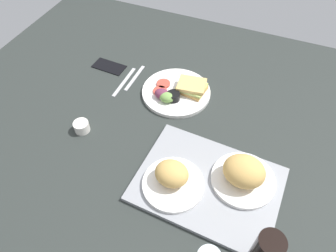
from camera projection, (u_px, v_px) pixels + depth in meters
ground_plane at (176, 131)px, 115.75cm from camera, size 190.00×150.00×3.00cm
serving_tray at (208, 184)px, 98.80cm from camera, size 46.58×35.20×1.60cm
bread_plate_near at (244, 174)px, 95.40cm from camera, size 20.47×20.47×10.33cm
bread_plate_far at (172, 178)px, 95.68cm from camera, size 19.68×19.68×8.68cm
plate_with_salad at (177, 91)px, 124.90cm from camera, size 27.90×27.90×5.40cm
espresso_cup at (82, 127)px, 112.67cm from camera, size 5.60×5.60×4.00cm
fork at (135, 78)px, 132.53cm from camera, size 1.59×17.01×0.50cm
knife at (124, 82)px, 130.90cm from camera, size 1.48×19.01×0.50cm
cell_phone at (109, 66)px, 137.23cm from camera, size 14.74×7.91×0.80cm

